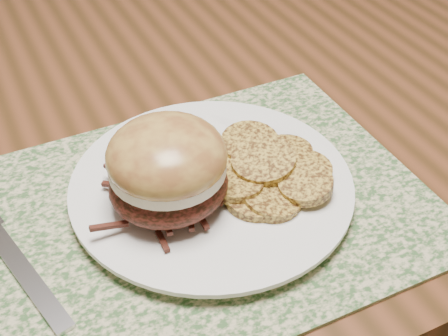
% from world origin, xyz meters
% --- Properties ---
extents(dining_table, '(1.50, 0.90, 0.75)m').
position_xyz_m(dining_table, '(0.00, 0.00, 0.67)').
color(dining_table, brown).
rests_on(dining_table, ground).
extents(placemat, '(0.45, 0.33, 0.00)m').
position_xyz_m(placemat, '(0.14, -0.24, 0.75)').
color(placemat, '#375B2F').
rests_on(placemat, dining_table).
extents(dinner_plate, '(0.26, 0.26, 0.02)m').
position_xyz_m(dinner_plate, '(0.17, -0.23, 0.76)').
color(dinner_plate, white).
rests_on(dinner_plate, placemat).
extents(pork_sandwich, '(0.14, 0.14, 0.09)m').
position_xyz_m(pork_sandwich, '(0.12, -0.24, 0.81)').
color(pork_sandwich, black).
rests_on(pork_sandwich, dinner_plate).
extents(roasted_potatoes, '(0.14, 0.16, 0.03)m').
position_xyz_m(roasted_potatoes, '(0.22, -0.25, 0.78)').
color(roasted_potatoes, gold).
rests_on(roasted_potatoes, dinner_plate).
extents(fork, '(0.06, 0.20, 0.00)m').
position_xyz_m(fork, '(-0.02, -0.23, 0.76)').
color(fork, '#BAB9C1').
rests_on(fork, placemat).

